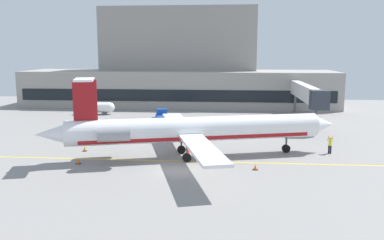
{
  "coord_description": "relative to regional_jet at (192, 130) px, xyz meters",
  "views": [
    {
      "loc": [
        4.66,
        -36.88,
        11.22
      ],
      "look_at": [
        0.43,
        11.08,
        3.0
      ],
      "focal_mm": 37.72,
      "sensor_mm": 36.0,
      "label": 1
    }
  ],
  "objects": [
    {
      "name": "marshaller",
      "position": [
        15.13,
        2.87,
        -2.0
      ],
      "size": [
        0.72,
        0.56,
        1.99
      ],
      "color": "#191E33",
      "rests_on": "ground"
    },
    {
      "name": "ground",
      "position": [
        -0.95,
        -4.94,
        -3.07
      ],
      "size": [
        120.0,
        120.0,
        0.11
      ],
      "color": "gray"
    },
    {
      "name": "fuel_tank",
      "position": [
        -19.79,
        28.18,
        -1.78
      ],
      "size": [
        6.62,
        2.37,
        2.19
      ],
      "color": "white",
      "rests_on": "ground"
    },
    {
      "name": "safety_cone_charlie",
      "position": [
        -1.84,
        7.07,
        -2.78
      ],
      "size": [
        0.47,
        0.47,
        0.55
      ],
      "color": "orange",
      "rests_on": "ground"
    },
    {
      "name": "safety_cone_alpha",
      "position": [
        6.49,
        -4.13,
        -2.78
      ],
      "size": [
        0.47,
        0.47,
        0.55
      ],
      "color": "orange",
      "rests_on": "ground"
    },
    {
      "name": "safety_cone_bravo",
      "position": [
        -12.4,
        1.58,
        -2.78
      ],
      "size": [
        0.47,
        0.47,
        0.55
      ],
      "color": "orange",
      "rests_on": "ground"
    },
    {
      "name": "baggage_tug",
      "position": [
        -6.78,
        22.02,
        -2.13
      ],
      "size": [
        2.88,
        3.52,
        1.95
      ],
      "color": "#1E4CB2",
      "rests_on": "ground"
    },
    {
      "name": "belt_loader",
      "position": [
        -17.7,
        17.23,
        -2.14
      ],
      "size": [
        3.36,
        2.35,
        1.94
      ],
      "color": "silver",
      "rests_on": "ground"
    },
    {
      "name": "jet_bridge_west",
      "position": [
        16.23,
        23.29,
        1.62
      ],
      "size": [
        2.4,
        22.03,
        6.01
      ],
      "color": "silver",
      "rests_on": "ground"
    },
    {
      "name": "regional_jet",
      "position": [
        0.0,
        0.0,
        0.0
      ],
      "size": [
        31.68,
        25.54,
        8.56
      ],
      "color": "white",
      "rests_on": "ground"
    },
    {
      "name": "safety_cone_delta",
      "position": [
        -11.23,
        -3.58,
        -2.78
      ],
      "size": [
        0.47,
        0.47,
        0.55
      ],
      "color": "orange",
      "rests_on": "ground"
    },
    {
      "name": "pushback_tractor",
      "position": [
        -5.57,
        14.26,
        -2.14
      ],
      "size": [
        3.68,
        2.72,
        1.92
      ],
      "color": "#19389E",
      "rests_on": "ground"
    },
    {
      "name": "terminal_building",
      "position": [
        -6.56,
        43.11,
        4.56
      ],
      "size": [
        63.81,
        14.95,
        20.31
      ],
      "color": "gray",
      "rests_on": "ground"
    }
  ]
}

